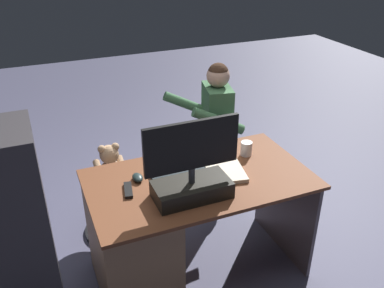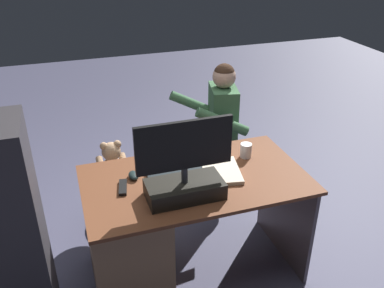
# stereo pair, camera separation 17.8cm
# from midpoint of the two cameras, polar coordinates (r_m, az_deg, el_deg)

# --- Properties ---
(ground_plane) EXTENTS (10.00, 10.00, 0.00)m
(ground_plane) POSITION_cam_midpoint_polar(r_m,az_deg,el_deg) (3.17, 0.22, -13.19)
(ground_plane) COLOR #4F4F6A
(desk) EXTENTS (1.33, 0.75, 0.74)m
(desk) POSITION_cam_midpoint_polar(r_m,az_deg,el_deg) (2.62, -5.04, -12.46)
(desk) COLOR brown
(desk) RESTS_ON ground_plane
(monitor) EXTENTS (0.53, 0.22, 0.46)m
(monitor) POSITION_cam_midpoint_polar(r_m,az_deg,el_deg) (2.26, 1.24, -4.40)
(monitor) COLOR black
(monitor) RESTS_ON desk
(keyboard) EXTENTS (0.42, 0.14, 0.02)m
(keyboard) POSITION_cam_midpoint_polar(r_m,az_deg,el_deg) (2.57, 0.20, -3.27)
(keyboard) COLOR black
(keyboard) RESTS_ON desk
(computer_mouse) EXTENTS (0.06, 0.10, 0.04)m
(computer_mouse) POSITION_cam_midpoint_polar(r_m,az_deg,el_deg) (2.49, -5.97, -4.32)
(computer_mouse) COLOR #1E2D2C
(computer_mouse) RESTS_ON desk
(cup) EXTENTS (0.07, 0.07, 0.09)m
(cup) POSITION_cam_midpoint_polar(r_m,az_deg,el_deg) (2.72, 9.26, -0.90)
(cup) COLOR white
(cup) RESTS_ON desk
(tv_remote) EXTENTS (0.07, 0.16, 0.02)m
(tv_remote) POSITION_cam_midpoint_polar(r_m,az_deg,el_deg) (2.41, -7.35, -5.94)
(tv_remote) COLOR black
(tv_remote) RESTS_ON desk
(notebook_binder) EXTENTS (0.27, 0.34, 0.02)m
(notebook_binder) POSITION_cam_midpoint_polar(r_m,az_deg,el_deg) (2.55, 6.01, -3.73)
(notebook_binder) COLOR beige
(notebook_binder) RESTS_ON desk
(office_chair_teddy) EXTENTS (0.48, 0.48, 0.43)m
(office_chair_teddy) POSITION_cam_midpoint_polar(r_m,az_deg,el_deg) (3.19, -8.75, -7.60)
(office_chair_teddy) COLOR black
(office_chair_teddy) RESTS_ON ground_plane
(teddy_bear) EXTENTS (0.22, 0.22, 0.31)m
(teddy_bear) POSITION_cam_midpoint_polar(r_m,az_deg,el_deg) (3.02, -9.22, -2.48)
(teddy_bear) COLOR tan
(teddy_bear) RESTS_ON office_chair_teddy
(visitor_chair) EXTENTS (0.43, 0.43, 0.43)m
(visitor_chair) POSITION_cam_midpoint_polar(r_m,az_deg,el_deg) (3.58, 5.40, -2.80)
(visitor_chair) COLOR black
(visitor_chair) RESTS_ON ground_plane
(person) EXTENTS (0.56, 0.55, 1.15)m
(person) POSITION_cam_midpoint_polar(r_m,az_deg,el_deg) (3.35, 4.59, 2.80)
(person) COLOR #406E46
(person) RESTS_ON ground_plane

